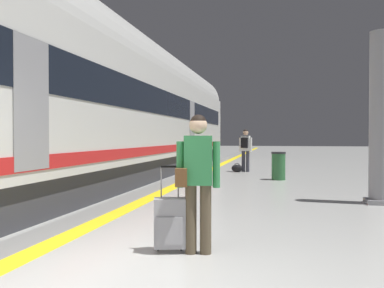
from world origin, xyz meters
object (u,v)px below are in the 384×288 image
(platform_pillar, at_px, (380,121))
(passenger_near, at_px, (245,147))
(high_speed_train, at_px, (93,97))
(duffel_bag_near, at_px, (237,168))
(waste_bin, at_px, (278,166))
(traveller_foreground, at_px, (197,173))
(rolling_suitcase_foreground, at_px, (170,223))

(platform_pillar, bearing_deg, passenger_near, 114.81)
(high_speed_train, height_order, duffel_bag_near, high_speed_train)
(passenger_near, xyz_separation_m, duffel_bag_near, (-0.32, -0.19, -0.85))
(passenger_near, relative_size, platform_pillar, 0.47)
(platform_pillar, xyz_separation_m, waste_bin, (-2.10, 4.48, -1.27))
(high_speed_train, distance_m, traveller_foreground, 7.37)
(platform_pillar, relative_size, waste_bin, 3.96)
(high_speed_train, bearing_deg, platform_pillar, -11.49)
(high_speed_train, relative_size, traveller_foreground, 20.06)
(traveller_foreground, height_order, platform_pillar, platform_pillar)
(rolling_suitcase_foreground, xyz_separation_m, waste_bin, (1.25, 8.93, 0.10))
(high_speed_train, xyz_separation_m, traveller_foreground, (4.15, -5.89, -1.54))
(rolling_suitcase_foreground, xyz_separation_m, passenger_near, (-0.06, 11.82, 0.65))
(rolling_suitcase_foreground, height_order, duffel_bag_near, rolling_suitcase_foreground)
(high_speed_train, relative_size, waste_bin, 36.84)
(high_speed_train, distance_m, rolling_suitcase_foreground, 7.35)
(duffel_bag_near, height_order, platform_pillar, platform_pillar)
(traveller_foreground, relative_size, passenger_near, 0.98)
(high_speed_train, height_order, traveller_foreground, high_speed_train)
(high_speed_train, height_order, waste_bin, high_speed_train)
(passenger_near, distance_m, duffel_bag_near, 0.93)
(high_speed_train, xyz_separation_m, waste_bin, (5.07, 3.03, -2.05))
(traveller_foreground, bearing_deg, rolling_suitcase_foreground, -178.16)
(passenger_near, relative_size, duffel_bag_near, 3.86)
(waste_bin, bearing_deg, platform_pillar, -64.93)
(high_speed_train, relative_size, passenger_near, 19.76)
(passenger_near, bearing_deg, traveller_foreground, -88.08)
(waste_bin, bearing_deg, rolling_suitcase_foreground, -97.98)
(duffel_bag_near, bearing_deg, traveller_foreground, -86.50)
(rolling_suitcase_foreground, bearing_deg, duffel_bag_near, 91.85)
(traveller_foreground, relative_size, rolling_suitcase_foreground, 1.59)
(rolling_suitcase_foreground, xyz_separation_m, platform_pillar, (3.35, 4.44, 1.37))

